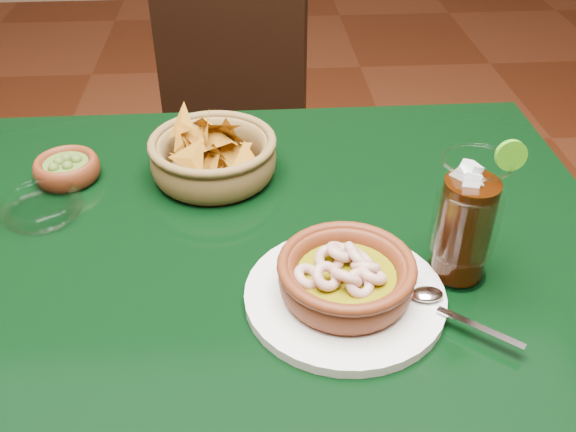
{
  "coord_description": "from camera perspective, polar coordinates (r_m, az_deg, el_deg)",
  "views": [
    {
      "loc": [
        0.09,
        -0.68,
        1.29
      ],
      "look_at": [
        0.14,
        -0.02,
        0.81
      ],
      "focal_mm": 40.0,
      "sensor_mm": 36.0,
      "label": 1
    }
  ],
  "objects": [
    {
      "name": "dining_table",
      "position": [
        0.94,
        -8.7,
        -7.47
      ],
      "size": [
        1.2,
        0.8,
        0.75
      ],
      "color": "black",
      "rests_on": "ground"
    },
    {
      "name": "dining_chair",
      "position": [
        1.61,
        -6.2,
        5.35
      ],
      "size": [
        0.51,
        0.51,
        0.87
      ],
      "color": "black",
      "rests_on": "ground"
    },
    {
      "name": "shrimp_plate",
      "position": [
        0.77,
        5.19,
        -5.79
      ],
      "size": [
        0.31,
        0.24,
        0.08
      ],
      "color": "silver",
      "rests_on": "dining_table"
    },
    {
      "name": "chip_basket",
      "position": [
        1.0,
        -6.68,
        5.32
      ],
      "size": [
        0.23,
        0.23,
        0.14
      ],
      "color": "brown",
      "rests_on": "dining_table"
    },
    {
      "name": "guacamole_ramekin",
      "position": [
        1.05,
        -19.06,
        4.01
      ],
      "size": [
        0.12,
        0.12,
        0.04
      ],
      "color": "#501F0E",
      "rests_on": "dining_table"
    },
    {
      "name": "cola_drink",
      "position": [
        0.8,
        15.51,
        -0.41
      ],
      "size": [
        0.17,
        0.17,
        0.19
      ],
      "color": "white",
      "rests_on": "dining_table"
    },
    {
      "name": "glass_ashtray",
      "position": [
        0.98,
        -21.14,
        0.8
      ],
      "size": [
        0.13,
        0.13,
        0.03
      ],
      "color": "white",
      "rests_on": "dining_table"
    }
  ]
}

